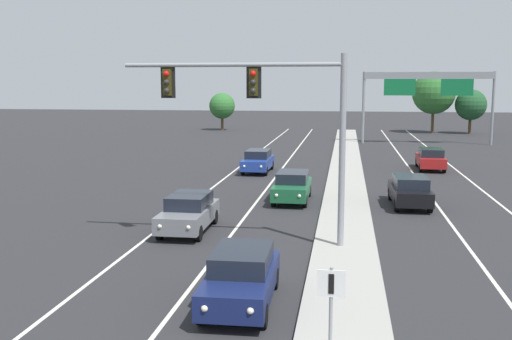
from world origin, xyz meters
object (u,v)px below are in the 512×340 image
object	(u,v)px
car_oncoming_navy	(241,277)
highway_sign_gantry	(428,85)
tree_far_right_b	(471,105)
car_oncoming_blue	(258,161)
tree_far_left_b	(222,106)
overhead_signal_mast	(270,108)
tree_far_right_a	(434,93)
car_oncoming_grey	(189,212)
car_oncoming_green	(292,186)
median_sign_post	(331,302)
car_receding_red	(431,159)
car_receding_black	(410,191)

from	to	relation	value
car_oncoming_navy	highway_sign_gantry	world-z (taller)	highway_sign_gantry
highway_sign_gantry	tree_far_right_b	bearing A→B (deg)	63.20
car_oncoming_blue	tree_far_left_b	xyz separation A→B (m)	(-10.49, 37.27, 2.46)
overhead_signal_mast	tree_far_right_a	distance (m)	57.51
overhead_signal_mast	car_oncoming_navy	distance (m)	7.65
tree_far_left_b	tree_far_right_b	xyz separation A→B (m)	(32.05, -1.04, 0.35)
car_oncoming_grey	car_oncoming_green	distance (m)	8.08
median_sign_post	tree_far_left_b	size ratio (longest dim) A/B	0.44
car_oncoming_blue	highway_sign_gantry	bearing A→B (deg)	56.88
car_oncoming_grey	car_receding_red	bearing A→B (deg)	57.99
car_oncoming_green	tree_far_right_b	size ratio (longest dim) A/B	0.80
car_oncoming_green	car_receding_red	size ratio (longest dim) A/B	0.99
tree_far_right_b	car_oncoming_blue	bearing A→B (deg)	-120.75
median_sign_post	car_receding_black	xyz separation A→B (m)	(3.55, 18.35, -0.77)
car_receding_red	tree_far_left_b	bearing A→B (deg)	123.78
car_oncoming_green	car_receding_black	world-z (taller)	same
car_receding_black	tree_far_left_b	xyz separation A→B (m)	(-19.96, 47.78, 2.46)
median_sign_post	tree_far_right_b	xyz separation A→B (m)	(15.63, 65.09, 2.05)
median_sign_post	tree_far_right_a	bearing A→B (deg)	80.36
car_receding_red	tree_far_right_b	bearing A→B (deg)	74.43
car_receding_black	car_receding_red	world-z (taller)	same
car_oncoming_green	car_receding_black	distance (m)	6.11
car_receding_black	car_receding_red	distance (m)	13.95
car_oncoming_green	tree_far_right_b	distance (m)	49.86
car_oncoming_grey	tree_far_right_b	distance (m)	57.88
overhead_signal_mast	car_oncoming_blue	world-z (taller)	overhead_signal_mast
car_oncoming_green	tree_far_right_a	xyz separation A→B (m)	(13.70, 46.85, 4.29)
overhead_signal_mast	car_receding_black	size ratio (longest dim) A/B	1.88
overhead_signal_mast	car_oncoming_grey	size ratio (longest dim) A/B	1.89
overhead_signal_mast	tree_far_right_b	xyz separation A→B (m)	(18.21, 55.33, -1.72)
tree_far_left_b	tree_far_right_a	distance (m)	27.62
highway_sign_gantry	tree_far_left_b	size ratio (longest dim) A/B	2.64
overhead_signal_mast	tree_far_right_a	bearing A→B (deg)	76.19
car_oncoming_green	car_receding_red	xyz separation A→B (m)	(8.97, 13.25, 0.00)
car_oncoming_green	tree_far_left_b	xyz separation A→B (m)	(-13.86, 47.38, 2.46)
tree_far_right_a	tree_far_right_b	xyz separation A→B (m)	(4.49, -0.52, -1.48)
car_receding_red	car_oncoming_blue	bearing A→B (deg)	-165.71
car_oncoming_navy	car_receding_black	distance (m)	15.98
tree_far_left_b	highway_sign_gantry	bearing A→B (deg)	-31.34
tree_far_left_b	car_oncoming_green	bearing A→B (deg)	-73.69
highway_sign_gantry	tree_far_right_a	size ratio (longest dim) A/B	1.70
car_receding_black	highway_sign_gantry	size ratio (longest dim) A/B	0.34
median_sign_post	highway_sign_gantry	xyz separation A→B (m)	(8.50, 50.97, 4.58)
car_oncoming_blue	car_receding_red	xyz separation A→B (m)	(12.34, 3.14, 0.00)
car_oncoming_navy	car_oncoming_green	xyz separation A→B (m)	(0.06, 15.15, 0.00)
car_oncoming_navy	car_receding_black	size ratio (longest dim) A/B	1.00
median_sign_post	car_oncoming_grey	size ratio (longest dim) A/B	0.49
car_oncoming_grey	tree_far_right_b	bearing A→B (deg)	67.68
car_oncoming_green	highway_sign_gantry	world-z (taller)	highway_sign_gantry
highway_sign_gantry	tree_far_left_b	distance (m)	29.30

